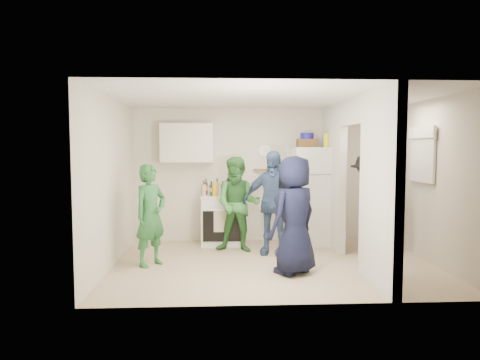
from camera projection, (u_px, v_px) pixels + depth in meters
name	position (u px, v px, depth m)	size (l,w,h in m)	color
floor	(273.00, 264.00, 6.49)	(4.80, 4.80, 0.00)	#C3B48A
wall_back	(262.00, 175.00, 8.09)	(4.80, 4.80, 0.00)	silver
wall_front	(293.00, 194.00, 4.70)	(4.80, 4.80, 0.00)	silver
wall_left	(111.00, 182.00, 6.28)	(3.40, 3.40, 0.00)	silver
wall_right	(430.00, 181.00, 6.51)	(3.40, 3.40, 0.00)	silver
ceiling	(274.00, 98.00, 6.30)	(4.80, 4.80, 0.00)	white
partition_pier_back	(333.00, 177.00, 7.55)	(0.12, 1.20, 2.50)	silver
partition_pier_front	(380.00, 188.00, 5.36)	(0.12, 1.20, 2.50)	silver
partition_header	(354.00, 112.00, 6.38)	(0.12, 1.00, 0.40)	silver
stove	(222.00, 220.00, 7.78)	(0.76, 0.63, 0.91)	white
upper_cabinet	(187.00, 143.00, 7.80)	(0.95, 0.34, 0.70)	silver
fridge	(312.00, 196.00, 7.80)	(0.73, 0.71, 1.77)	white
wicker_basket	(307.00, 143.00, 7.77)	(0.35, 0.25, 0.15)	brown
blue_bowl	(307.00, 136.00, 7.77)	(0.24, 0.24, 0.11)	#17148F
yellow_cup_stack_top	(326.00, 140.00, 7.64)	(0.09, 0.09, 0.25)	#E4F614
wall_clock	(265.00, 151.00, 8.04)	(0.22, 0.22, 0.03)	white
spice_shelf	(263.00, 170.00, 8.03)	(0.35, 0.08, 0.03)	olive
nook_window	(423.00, 155.00, 6.68)	(0.03, 0.70, 0.80)	black
nook_window_frame	(422.00, 155.00, 6.68)	(0.04, 0.76, 0.86)	white
nook_valance	(422.00, 132.00, 6.65)	(0.04, 0.82, 0.18)	white
yellow_cup_stack_stove	(215.00, 189.00, 7.51)	(0.09, 0.09, 0.25)	gold
red_cup	(234.00, 193.00, 7.56)	(0.09, 0.09, 0.12)	#B9140C
person_green_left	(151.00, 215.00, 6.36)	(0.55, 0.36, 1.52)	#2F7631
person_green_center	(238.00, 204.00, 7.22)	(0.78, 0.61, 1.61)	#3B8038
person_denim	(272.00, 202.00, 7.06)	(1.01, 0.42, 1.72)	#3A557F
person_navy	(294.00, 215.00, 5.94)	(0.81, 0.52, 1.65)	black
person_nook	(369.00, 205.00, 6.94)	(1.08, 0.62, 1.67)	black
bottle_a	(206.00, 187.00, 7.83)	(0.07, 0.07, 0.29)	maroon
bottle_b	(211.00, 188.00, 7.64)	(0.07, 0.07, 0.26)	#184A2C
bottle_c	(217.00, 186.00, 7.90)	(0.07, 0.07, 0.29)	#ACB6BA
bottle_d	(223.00, 188.00, 7.70)	(0.08, 0.08, 0.26)	brown
bottle_e	(227.00, 186.00, 7.92)	(0.06, 0.06, 0.29)	#9FA7B0
bottle_f	(232.00, 187.00, 7.76)	(0.06, 0.06, 0.28)	#143816
bottle_g	(237.00, 186.00, 7.88)	(0.07, 0.07, 0.30)	brown
bottle_h	(204.00, 188.00, 7.61)	(0.07, 0.07, 0.27)	silver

